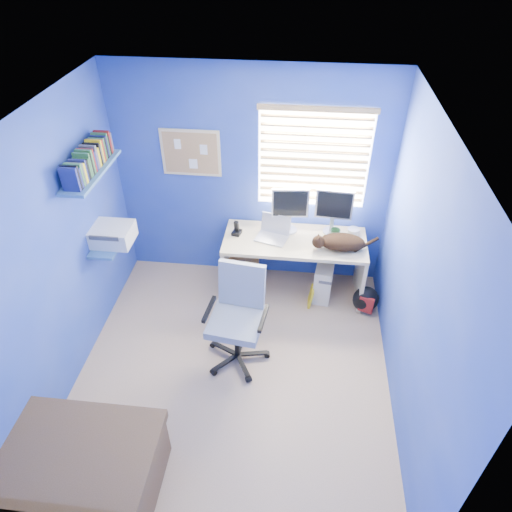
# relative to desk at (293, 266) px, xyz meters

# --- Properties ---
(floor) EXTENTS (3.00, 3.20, 0.00)m
(floor) POSITION_rel_desk_xyz_m (-0.51, -1.26, -0.37)
(floor) COLOR tan
(floor) RESTS_ON ground
(ceiling) EXTENTS (3.00, 3.20, 0.00)m
(ceiling) POSITION_rel_desk_xyz_m (-0.51, -1.26, 2.13)
(ceiling) COLOR white
(ceiling) RESTS_ON wall_back
(wall_back) EXTENTS (3.00, 0.01, 2.50)m
(wall_back) POSITION_rel_desk_xyz_m (-0.51, 0.34, 0.88)
(wall_back) COLOR #1C39AB
(wall_back) RESTS_ON ground
(wall_front) EXTENTS (3.00, 0.01, 2.50)m
(wall_front) POSITION_rel_desk_xyz_m (-0.51, -2.86, 0.88)
(wall_front) COLOR #1C39AB
(wall_front) RESTS_ON ground
(wall_left) EXTENTS (0.01, 3.20, 2.50)m
(wall_left) POSITION_rel_desk_xyz_m (-2.01, -1.26, 0.88)
(wall_left) COLOR #1C39AB
(wall_left) RESTS_ON ground
(wall_right) EXTENTS (0.01, 3.20, 2.50)m
(wall_right) POSITION_rel_desk_xyz_m (0.99, -1.26, 0.88)
(wall_right) COLOR #1C39AB
(wall_right) RESTS_ON ground
(desk) EXTENTS (1.56, 0.65, 0.74)m
(desk) POSITION_rel_desk_xyz_m (0.00, 0.00, 0.00)
(desk) COLOR beige
(desk) RESTS_ON floor
(laptop) EXTENTS (0.39, 0.34, 0.22)m
(laptop) POSITION_rel_desk_xyz_m (-0.26, -0.01, 0.48)
(laptop) COLOR silver
(laptop) RESTS_ON desk
(monitor_left) EXTENTS (0.41, 0.16, 0.54)m
(monitor_left) POSITION_rel_desk_xyz_m (-0.08, 0.16, 0.64)
(monitor_left) COLOR silver
(monitor_left) RESTS_ON desk
(monitor_right) EXTENTS (0.41, 0.15, 0.54)m
(monitor_right) POSITION_rel_desk_xyz_m (0.39, 0.19, 0.64)
(monitor_right) COLOR silver
(monitor_right) RESTS_ON desk
(phone) EXTENTS (0.11, 0.13, 0.17)m
(phone) POSITION_rel_desk_xyz_m (-0.65, 0.04, 0.45)
(phone) COLOR black
(phone) RESTS_ON desk
(mug) EXTENTS (0.10, 0.09, 0.10)m
(mug) POSITION_rel_desk_xyz_m (0.43, 0.10, 0.42)
(mug) COLOR #2F6635
(mug) RESTS_ON desk
(cd_spindle) EXTENTS (0.13, 0.13, 0.07)m
(cd_spindle) POSITION_rel_desk_xyz_m (0.64, 0.18, 0.41)
(cd_spindle) COLOR silver
(cd_spindle) RESTS_ON desk
(cat) EXTENTS (0.51, 0.32, 0.17)m
(cat) POSITION_rel_desk_xyz_m (0.50, -0.11, 0.46)
(cat) COLOR black
(cat) RESTS_ON desk
(tower_pc) EXTENTS (0.24, 0.46, 0.45)m
(tower_pc) POSITION_rel_desk_xyz_m (0.36, -0.02, -0.14)
(tower_pc) COLOR beige
(tower_pc) RESTS_ON floor
(drawer_boxes) EXTENTS (0.35, 0.28, 0.41)m
(drawer_boxes) POSITION_rel_desk_xyz_m (-0.58, -0.03, -0.17)
(drawer_boxes) COLOR tan
(drawer_boxes) RESTS_ON floor
(yellow_book) EXTENTS (0.03, 0.17, 0.24)m
(yellow_book) POSITION_rel_desk_xyz_m (0.22, -0.22, -0.25)
(yellow_book) COLOR yellow
(yellow_book) RESTS_ON floor
(backpack) EXTENTS (0.34, 0.30, 0.33)m
(backpack) POSITION_rel_desk_xyz_m (0.83, -0.25, -0.20)
(backpack) COLOR black
(backpack) RESTS_ON floor
(bed_corner) EXTENTS (1.11, 0.79, 0.54)m
(bed_corner) POSITION_rel_desk_xyz_m (-1.47, -2.50, -0.10)
(bed_corner) COLOR brown
(bed_corner) RESTS_ON floor
(office_chair) EXTENTS (0.67, 0.67, 1.03)m
(office_chair) POSITION_rel_desk_xyz_m (-0.49, -1.04, 0.01)
(office_chair) COLOR black
(office_chair) RESTS_ON floor
(window_blinds) EXTENTS (1.15, 0.05, 1.10)m
(window_blinds) POSITION_rel_desk_xyz_m (0.14, 0.31, 1.18)
(window_blinds) COLOR white
(window_blinds) RESTS_ON ground
(corkboard) EXTENTS (0.64, 0.02, 0.52)m
(corkboard) POSITION_rel_desk_xyz_m (-1.16, 0.33, 1.18)
(corkboard) COLOR beige
(corkboard) RESTS_ON ground
(wall_shelves) EXTENTS (0.42, 0.90, 1.05)m
(wall_shelves) POSITION_rel_desk_xyz_m (-1.87, -0.51, 1.06)
(wall_shelves) COLOR #3A69A3
(wall_shelves) RESTS_ON ground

